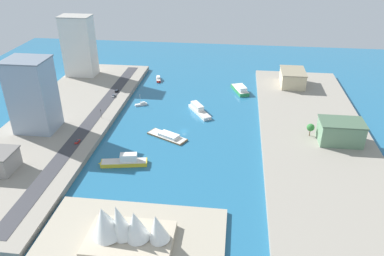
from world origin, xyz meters
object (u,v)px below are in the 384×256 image
(ferry_green_doubledeck, at_px, (240,89))
(van_white, at_px, (113,96))
(ferry_white_commuter, at_px, (199,110))
(barge_flat_brown, at_px, (168,136))
(tugboat_red, at_px, (158,79))
(tower_tall_glass, at_px, (33,95))
(terminal_long_green, at_px, (341,132))
(suv_black, at_px, (117,91))
(ferry_yellow_fast, at_px, (125,161))
(office_block_beige, at_px, (292,78))
(traffic_light_waterfront, at_px, (101,112))
(opera_landmark, at_px, (125,228))
(hotel_broad_white, at_px, (79,46))
(pickup_red, at_px, (77,142))
(sailboat_small_white, at_px, (141,104))

(ferry_green_doubledeck, xyz_separation_m, van_white, (99.54, 30.95, 2.11))
(ferry_white_commuter, xyz_separation_m, barge_flat_brown, (16.30, 40.16, -1.13))
(ferry_white_commuter, relative_size, tugboat_red, 1.83)
(tower_tall_glass, height_order, terminal_long_green, tower_tall_glass)
(terminal_long_green, distance_m, suv_black, 173.50)
(ferry_yellow_fast, bearing_deg, office_block_beige, -129.62)
(barge_flat_brown, height_order, van_white, van_white)
(traffic_light_waterfront, xyz_separation_m, opera_landmark, (-49.45, 111.73, 1.65))
(ferry_white_commuter, bearing_deg, tower_tall_glass, 23.55)
(office_block_beige, bearing_deg, suv_black, 12.89)
(hotel_broad_white, bearing_deg, barge_flat_brown, 133.94)
(ferry_white_commuter, distance_m, ferry_green_doubledeck, 53.55)
(ferry_green_doubledeck, relative_size, office_block_beige, 0.92)
(ferry_yellow_fast, xyz_separation_m, suv_black, (34.93, -98.12, 2.12))
(hotel_broad_white, xyz_separation_m, office_block_beige, (-186.06, 3.75, -19.82))
(terminal_long_green, bearing_deg, ferry_yellow_fast, 15.81)
(ferry_yellow_fast, distance_m, tugboat_red, 137.30)
(ferry_green_doubledeck, relative_size, pickup_red, 5.57)
(traffic_light_waterfront, bearing_deg, hotel_broad_white, -61.17)
(barge_flat_brown, xyz_separation_m, van_white, (53.12, -53.49, 3.32))
(van_white, relative_size, traffic_light_waterfront, 0.77)
(barge_flat_brown, xyz_separation_m, sailboat_small_white, (29.56, -47.70, -0.17))
(terminal_long_green, distance_m, van_white, 169.63)
(ferry_white_commuter, relative_size, tower_tall_glass, 0.55)
(sailboat_small_white, height_order, traffic_light_waterfront, traffic_light_waterfront)
(ferry_white_commuter, height_order, traffic_light_waterfront, traffic_light_waterfront)
(traffic_light_waterfront, bearing_deg, ferry_green_doubledeck, -144.58)
(ferry_green_doubledeck, height_order, pickup_red, ferry_green_doubledeck)
(ferry_green_doubledeck, xyz_separation_m, office_block_beige, (-43.20, -11.87, 7.68))
(opera_landmark, bearing_deg, ferry_white_commuter, -97.08)
(suv_black, xyz_separation_m, opera_landmark, (-53.07, 159.42, 5.08))
(tugboat_red, bearing_deg, hotel_broad_white, 1.96)
(ferry_green_doubledeck, relative_size, tower_tall_glass, 0.54)
(tugboat_red, bearing_deg, opera_landmark, 97.59)
(terminal_long_green, height_order, van_white, terminal_long_green)
(ferry_yellow_fast, relative_size, sailboat_small_white, 2.91)
(sailboat_small_white, height_order, suv_black, sailboat_small_white)
(barge_flat_brown, xyz_separation_m, hotel_broad_white, (96.44, -100.06, 28.71))
(ferry_white_commuter, xyz_separation_m, suv_black, (69.98, -23.34, 2.19))
(ferry_yellow_fast, relative_size, traffic_light_waterfront, 4.40)
(tugboat_red, bearing_deg, terminal_long_green, 143.21)
(opera_landmark, bearing_deg, tower_tall_glass, -47.10)
(pickup_red, bearing_deg, suv_black, -89.80)
(ferry_white_commuter, bearing_deg, ferry_green_doubledeck, -124.23)
(tower_tall_glass, relative_size, office_block_beige, 1.69)
(pickup_red, bearing_deg, hotel_broad_white, -70.22)
(ferry_green_doubledeck, bearing_deg, ferry_yellow_fast, 61.30)
(opera_landmark, bearing_deg, ferry_green_doubledeck, -104.62)
(barge_flat_brown, relative_size, office_block_beige, 1.00)
(ferry_green_doubledeck, xyz_separation_m, tower_tall_glass, (132.17, 88.75, 25.12))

